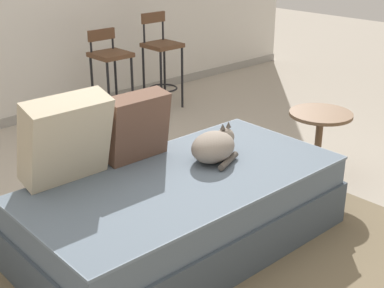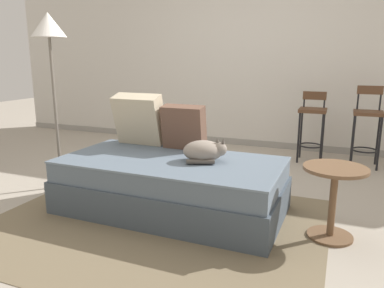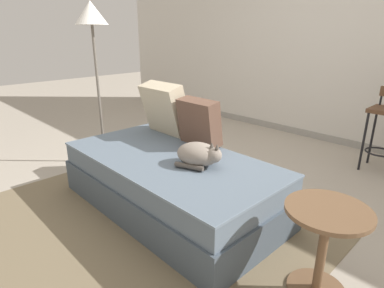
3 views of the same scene
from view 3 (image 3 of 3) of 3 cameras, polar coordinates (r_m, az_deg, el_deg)
name	(u,v)px [view 3 (image 3 of 3)]	position (r m, az deg, el deg)	size (l,w,h in m)	color
ground_plane	(204,191)	(2.98, 2.14, -8.33)	(16.00, 16.00, 0.00)	#A89E8E
wall_back_panel	(330,39)	(4.54, 23.28, 16.84)	(8.00, 0.10, 2.60)	silver
wall_baseboard_trim	(315,135)	(4.69, 21.00, 1.46)	(8.00, 0.02, 0.09)	gray
area_rug	(142,220)	(2.58, -8.96, -13.22)	(2.54, 2.04, 0.01)	#75664C
couch	(170,182)	(2.63, -3.87, -6.75)	(1.85, 0.97, 0.45)	#44505B
throw_pillow_corner	(165,108)	(3.07, -4.82, 6.33)	(0.47, 0.29, 0.49)	beige
throw_pillow_middle	(199,122)	(2.74, 1.28, 3.90)	(0.39, 0.20, 0.40)	brown
cat	(199,154)	(2.34, 1.29, -1.85)	(0.38, 0.34, 0.20)	gray
side_table	(324,239)	(1.90, 22.40, -15.37)	(0.44, 0.44, 0.53)	brown
floor_lamp	(92,29)	(3.48, -17.29, 18.92)	(0.32, 0.32, 1.67)	slate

